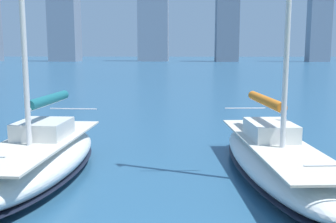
# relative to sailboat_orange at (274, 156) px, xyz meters

# --- Properties ---
(city_skyline) EXTENTS (174.92, 16.05, 48.81)m
(city_skyline) POSITION_rel_sailboat_orange_xyz_m (12.64, -148.88, 17.48)
(city_skyline) COLOR gray
(city_skyline) RESTS_ON ground
(sailboat_orange) EXTENTS (3.11, 9.45, 12.00)m
(sailboat_orange) POSITION_rel_sailboat_orange_xyz_m (0.00, 0.00, 0.00)
(sailboat_orange) COLOR white
(sailboat_orange) RESTS_ON ground
(sailboat_teal) EXTENTS (2.81, 8.10, 9.42)m
(sailboat_teal) POSITION_rel_sailboat_orange_xyz_m (7.49, 0.54, 0.01)
(sailboat_teal) COLOR white
(sailboat_teal) RESTS_ON ground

